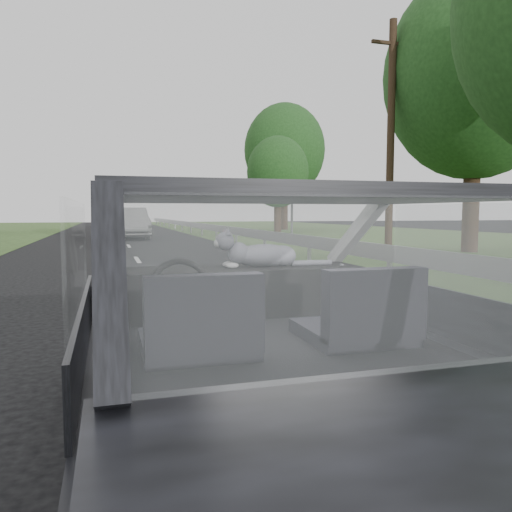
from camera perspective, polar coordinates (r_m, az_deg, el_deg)
ground at (r=2.89m, az=1.17°, el=-22.80°), size 140.00×140.00×0.00m
subject_car at (r=2.63m, az=1.19°, el=-8.69°), size 1.80×4.00×1.45m
dashboard at (r=3.20m, az=-2.23°, el=-3.96°), size 1.58×0.45×0.30m
driver_seat at (r=2.23m, az=-6.41°, el=-7.15°), size 0.50×0.72×0.42m
passenger_seat at (r=2.49m, az=12.12°, el=-5.93°), size 0.50×0.72×0.42m
steering_wheel at (r=2.82m, az=-8.64°, el=-3.77°), size 0.36×0.36×0.04m
cat at (r=3.20m, az=0.86°, el=0.24°), size 0.57×0.19×0.25m
guardrail at (r=13.45m, az=5.67°, el=1.70°), size 0.05×90.00×0.32m
other_car at (r=26.74m, az=-14.22°, el=3.68°), size 2.12×4.95×1.60m
highway_sign at (r=22.58m, az=4.12°, el=4.95°), size 0.48×1.04×2.67m
utility_pole at (r=16.92m, az=15.14°, el=12.80°), size 0.25×0.25×7.39m
tree_1 at (r=18.73m, az=23.67°, el=14.38°), size 6.76×6.76×9.07m
tree_2 at (r=33.27m, az=2.50°, el=8.00°), size 4.15×4.15×6.18m
tree_3 at (r=39.47m, az=3.28°, el=9.93°), size 8.28×8.28×9.49m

